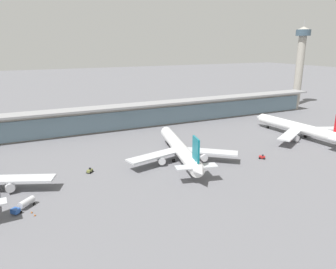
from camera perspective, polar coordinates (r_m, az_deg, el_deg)
ground_plane at (r=143.48m, az=3.56°, el=-5.14°), size 1200.00×1200.00×0.00m
airliner_centre_stand at (r=144.79m, az=2.16°, el=-2.58°), size 49.68×65.64×17.66m
airliner_right_stand at (r=194.54m, az=22.61°, el=1.03°), size 50.93×66.34×17.66m
service_truck_near_nose_olive at (r=136.63m, az=-13.85°, el=-6.32°), size 3.18×3.27×2.05m
service_truck_mid_apron_blue at (r=115.07m, az=-24.37°, el=-11.26°), size 7.76×7.58×2.95m
service_truck_by_tail_grey at (r=210.85m, az=24.86°, el=0.52°), size 5.78×5.76×2.70m
service_truck_at_far_stand_red at (r=154.50m, az=16.50°, el=-3.89°), size 3.22×3.23×2.05m
terminal_building at (r=202.80m, az=-6.15°, el=3.42°), size 285.73×12.80×15.20m
control_tower at (r=300.11m, az=22.63°, el=12.25°), size 12.00×12.00×70.31m
safety_cone_charlie at (r=112.12m, az=-23.22°, el=-12.66°), size 0.62×0.62×0.70m
safety_cone_echo at (r=110.11m, az=-22.75°, el=-13.15°), size 0.62×0.62×0.70m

